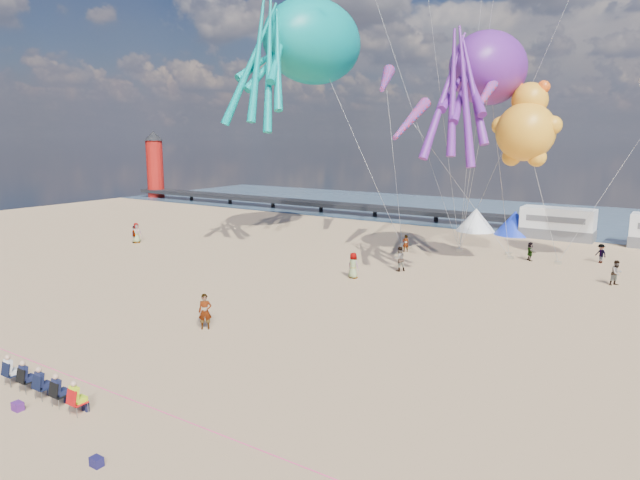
{
  "coord_description": "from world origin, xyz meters",
  "views": [
    {
      "loc": [
        17.07,
        -17.69,
        9.84
      ],
      "look_at": [
        1.24,
        6.0,
        4.59
      ],
      "focal_mm": 32.0,
      "sensor_mm": 36.0,
      "label": 1
    }
  ],
  "objects_px": {
    "beachgoer_3": "(134,234)",
    "sandbag_c": "(558,263)",
    "lighthouse": "(155,169)",
    "sandbag_a": "(402,247)",
    "sandbag_e": "(459,250)",
    "tent_blue": "(515,223)",
    "kite_octopus_teal": "(313,42)",
    "sandbag_d": "(510,258)",
    "windsock_right": "(489,90)",
    "motorhome_0": "(557,223)",
    "beachgoer_5": "(406,243)",
    "windsock_left": "(386,80)",
    "beachgoer_2": "(601,253)",
    "cooler_purple": "(18,406)",
    "cooler_navy": "(97,462)",
    "standing_person": "(205,312)",
    "beachgoer_7": "(616,273)",
    "sandbag_b": "(509,254)",
    "kite_octopus_purple": "(489,68)",
    "beachgoer_4": "(530,251)",
    "windsock_mid": "(411,120)",
    "beachgoer_1": "(399,259)",
    "spectator_row": "(43,382)",
    "beachgoer_0": "(353,265)",
    "tent_white": "(476,220)",
    "kite_teddy_orange": "(526,132)",
    "beachgoer_6": "(136,233)"
  },
  "relations": [
    {
      "from": "sandbag_b",
      "to": "windsock_right",
      "type": "xyz_separation_m",
      "value": [
        0.55,
        -9.23,
        12.68
      ]
    },
    {
      "from": "standing_person",
      "to": "beachgoer_7",
      "type": "height_order",
      "value": "standing_person"
    },
    {
      "from": "beachgoer_1",
      "to": "windsock_left",
      "type": "distance_m",
      "value": 17.25
    },
    {
      "from": "beachgoer_7",
      "to": "beachgoer_6",
      "type": "bearing_deg",
      "value": 138.72
    },
    {
      "from": "motorhome_0",
      "to": "tent_white",
      "type": "height_order",
      "value": "motorhome_0"
    },
    {
      "from": "tent_blue",
      "to": "beachgoer_2",
      "type": "height_order",
      "value": "tent_blue"
    },
    {
      "from": "beachgoer_5",
      "to": "kite_octopus_purple",
      "type": "xyz_separation_m",
      "value": [
        7.1,
        -2.25,
        13.76
      ]
    },
    {
      "from": "sandbag_d",
      "to": "windsock_left",
      "type": "relative_size",
      "value": 0.08
    },
    {
      "from": "sandbag_c",
      "to": "kite_teddy_orange",
      "type": "distance_m",
      "value": 11.14
    },
    {
      "from": "beachgoer_5",
      "to": "windsock_left",
      "type": "bearing_deg",
      "value": -70.63
    },
    {
      "from": "lighthouse",
      "to": "windsock_left",
      "type": "relative_size",
      "value": 1.42
    },
    {
      "from": "tent_white",
      "to": "sandbag_a",
      "type": "height_order",
      "value": "tent_white"
    },
    {
      "from": "kite_octopus_teal",
      "to": "windsock_mid",
      "type": "distance_m",
      "value": 12.31
    },
    {
      "from": "sandbag_d",
      "to": "windsock_right",
      "type": "distance_m",
      "value": 14.82
    },
    {
      "from": "tent_white",
      "to": "kite_teddy_orange",
      "type": "distance_m",
      "value": 20.41
    },
    {
      "from": "sandbag_a",
      "to": "beachgoer_3",
      "type": "bearing_deg",
      "value": -152.7
    },
    {
      "from": "beachgoer_4",
      "to": "beachgoer_7",
      "type": "bearing_deg",
      "value": -161.26
    },
    {
      "from": "beachgoer_5",
      "to": "kite_octopus_teal",
      "type": "bearing_deg",
      "value": -38.68
    },
    {
      "from": "beachgoer_3",
      "to": "sandbag_e",
      "type": "distance_m",
      "value": 29.51
    },
    {
      "from": "beachgoer_4",
      "to": "beachgoer_1",
      "type": "bearing_deg",
      "value": 105.74
    },
    {
      "from": "windsock_left",
      "to": "spectator_row",
      "type": "bearing_deg",
      "value": -105.46
    },
    {
      "from": "lighthouse",
      "to": "cooler_purple",
      "type": "relative_size",
      "value": 22.5
    },
    {
      "from": "cooler_purple",
      "to": "kite_octopus_purple",
      "type": "bearing_deg",
      "value": 78.48
    },
    {
      "from": "beachgoer_3",
      "to": "sandbag_c",
      "type": "xyz_separation_m",
      "value": [
        34.63,
        12.38,
        -0.69
      ]
    },
    {
      "from": "cooler_purple",
      "to": "cooler_navy",
      "type": "height_order",
      "value": "cooler_purple"
    },
    {
      "from": "sandbag_b",
      "to": "kite_octopus_purple",
      "type": "bearing_deg",
      "value": -95.92
    },
    {
      "from": "tent_blue",
      "to": "kite_octopus_teal",
      "type": "height_order",
      "value": "kite_octopus_teal"
    },
    {
      "from": "beachgoer_5",
      "to": "standing_person",
      "type": "bearing_deg",
      "value": 51.38
    },
    {
      "from": "tent_blue",
      "to": "windsock_right",
      "type": "relative_size",
      "value": 0.72
    },
    {
      "from": "spectator_row",
      "to": "sandbag_c",
      "type": "bearing_deg",
      "value": 72.09
    },
    {
      "from": "lighthouse",
      "to": "sandbag_a",
      "type": "height_order",
      "value": "lighthouse"
    },
    {
      "from": "motorhome_0",
      "to": "beachgoer_3",
      "type": "relative_size",
      "value": 4.14
    },
    {
      "from": "lighthouse",
      "to": "kite_octopus_teal",
      "type": "xyz_separation_m",
      "value": [
        43.06,
        -17.89,
        13.54
      ]
    },
    {
      "from": "beachgoer_0",
      "to": "kite_octopus_teal",
      "type": "relative_size",
      "value": 0.13
    },
    {
      "from": "lighthouse",
      "to": "cooler_navy",
      "type": "xyz_separation_m",
      "value": [
        58.76,
        -52.41,
        -4.35
      ]
    },
    {
      "from": "motorhome_0",
      "to": "windsock_mid",
      "type": "distance_m",
      "value": 19.69
    },
    {
      "from": "beachgoer_7",
      "to": "beachgoer_3",
      "type": "bearing_deg",
      "value": 138.82
    },
    {
      "from": "tent_blue",
      "to": "kite_teddy_orange",
      "type": "bearing_deg",
      "value": -74.25
    },
    {
      "from": "beachgoer_4",
      "to": "sandbag_a",
      "type": "relative_size",
      "value": 2.97
    },
    {
      "from": "kite_octopus_purple",
      "to": "beachgoer_3",
      "type": "bearing_deg",
      "value": 170.93
    },
    {
      "from": "beachgoer_1",
      "to": "kite_octopus_purple",
      "type": "xyz_separation_m",
      "value": [
        4.48,
        4.35,
        13.6
      ]
    },
    {
      "from": "spectator_row",
      "to": "standing_person",
      "type": "height_order",
      "value": "standing_person"
    },
    {
      "from": "beachgoer_2",
      "to": "sandbag_b",
      "type": "height_order",
      "value": "beachgoer_2"
    },
    {
      "from": "cooler_purple",
      "to": "sandbag_c",
      "type": "relative_size",
      "value": 0.8
    },
    {
      "from": "sandbag_e",
      "to": "beachgoer_5",
      "type": "bearing_deg",
      "value": -141.97
    },
    {
      "from": "beachgoer_6",
      "to": "kite_octopus_teal",
      "type": "bearing_deg",
      "value": -28.25
    },
    {
      "from": "lighthouse",
      "to": "beachgoer_5",
      "type": "height_order",
      "value": "lighthouse"
    },
    {
      "from": "spectator_row",
      "to": "sandbag_b",
      "type": "xyz_separation_m",
      "value": [
        7.18,
        36.5,
        -0.54
      ]
    },
    {
      "from": "motorhome_0",
      "to": "beachgoer_1",
      "type": "xyz_separation_m",
      "value": [
        -6.76,
        -20.52,
        -0.59
      ]
    },
    {
      "from": "tent_white",
      "to": "sandbag_c",
      "type": "xyz_separation_m",
      "value": [
        10.49,
        -11.63,
        -1.09
      ]
    }
  ]
}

